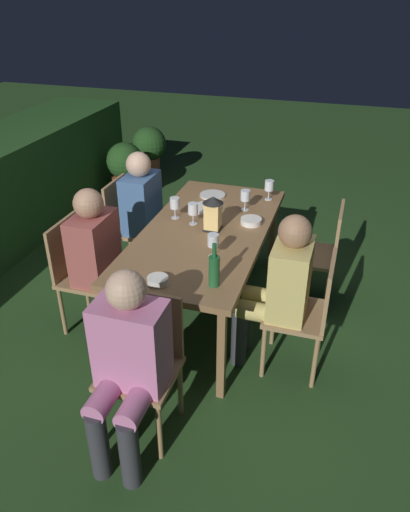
% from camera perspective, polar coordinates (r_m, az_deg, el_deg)
% --- Properties ---
extents(ground_plane, '(16.00, 16.00, 0.00)m').
position_cam_1_polar(ground_plane, '(4.05, 0.00, -6.43)').
color(ground_plane, '#26471E').
extents(dining_table, '(1.85, 0.89, 0.75)m').
position_cam_1_polar(dining_table, '(3.68, 0.00, 2.29)').
color(dining_table, olive).
rests_on(dining_table, ground).
extents(chair_head_near, '(0.40, 0.42, 0.87)m').
position_cam_1_polar(chair_head_near, '(2.89, -7.14, -11.79)').
color(chair_head_near, '#9E7A51').
rests_on(chair_head_near, ground).
extents(person_in_pink, '(0.48, 0.38, 1.15)m').
position_cam_1_polar(person_in_pink, '(2.66, -9.07, -11.97)').
color(person_in_pink, '#C675A3').
rests_on(person_in_pink, ground).
extents(chair_side_right_a, '(0.42, 0.40, 0.87)m').
position_cam_1_polar(chair_side_right_a, '(3.77, -14.21, -1.60)').
color(chair_side_right_a, '#9E7A51').
rests_on(chair_side_right_a, ground).
extents(person_in_rust, '(0.38, 0.47, 1.15)m').
position_cam_1_polar(person_in_rust, '(3.60, -11.83, -0.04)').
color(person_in_rust, '#9E4C47').
rests_on(person_in_rust, ground).
extents(chair_side_left_b, '(0.42, 0.40, 0.87)m').
position_cam_1_polar(chair_side_left_b, '(4.02, 13.32, 0.59)').
color(chair_side_left_b, '#9E7A51').
rests_on(chair_side_left_b, ground).
extents(chair_side_left_a, '(0.42, 0.40, 0.87)m').
position_cam_1_polar(chair_side_left_a, '(3.31, 11.86, -6.17)').
color(chair_side_left_a, '#9E7A51').
rests_on(chair_side_left_a, ground).
extents(person_in_mustard, '(0.38, 0.47, 1.15)m').
position_cam_1_polar(person_in_mustard, '(3.23, 8.70, -3.44)').
color(person_in_mustard, tan).
rests_on(person_in_mustard, ground).
extents(chair_side_right_b, '(0.42, 0.40, 0.87)m').
position_cam_1_polar(chair_side_right_b, '(4.40, -8.84, 3.79)').
color(chair_side_right_b, '#9E7A51').
rests_on(chair_side_right_b, ground).
extents(person_in_blue, '(0.38, 0.47, 1.15)m').
position_cam_1_polar(person_in_blue, '(4.26, -6.61, 5.30)').
color(person_in_blue, '#426699').
rests_on(person_in_blue, ground).
extents(lantern_centerpiece, '(0.15, 0.15, 0.27)m').
position_cam_1_polar(lantern_centerpiece, '(3.60, 0.92, 5.21)').
color(lantern_centerpiece, black).
rests_on(lantern_centerpiece, dining_table).
extents(green_bottle_on_table, '(0.07, 0.07, 0.29)m').
position_cam_1_polar(green_bottle_on_table, '(2.95, 1.08, -1.66)').
color(green_bottle_on_table, '#1E5B2D').
rests_on(green_bottle_on_table, dining_table).
extents(wine_glass_a, '(0.08, 0.08, 0.17)m').
position_cam_1_polar(wine_glass_a, '(3.70, -1.41, 5.42)').
color(wine_glass_a, silver).
rests_on(wine_glass_a, dining_table).
extents(wine_glass_b, '(0.08, 0.08, 0.17)m').
position_cam_1_polar(wine_glass_b, '(3.81, -3.55, 6.07)').
color(wine_glass_b, silver).
rests_on(wine_glass_b, dining_table).
extents(wine_glass_c, '(0.08, 0.08, 0.17)m').
position_cam_1_polar(wine_glass_c, '(3.95, 4.72, 6.94)').
color(wine_glass_c, silver).
rests_on(wine_glass_c, dining_table).
extents(wine_glass_d, '(0.08, 0.08, 0.17)m').
position_cam_1_polar(wine_glass_d, '(3.25, 0.95, 1.71)').
color(wine_glass_d, silver).
rests_on(wine_glass_d, dining_table).
extents(wine_glass_e, '(0.08, 0.08, 0.17)m').
position_cam_1_polar(wine_glass_e, '(4.17, 7.50, 8.05)').
color(wine_glass_e, silver).
rests_on(wine_glass_e, dining_table).
extents(plate_a, '(0.22, 0.22, 0.01)m').
position_cam_1_polar(plate_a, '(4.25, 0.89, 7.13)').
color(plate_a, silver).
rests_on(plate_a, dining_table).
extents(plate_b, '(0.25, 0.25, 0.01)m').
position_cam_1_polar(plate_b, '(4.00, 0.14, 5.64)').
color(plate_b, white).
rests_on(plate_b, dining_table).
extents(bowl_olives, '(0.13, 0.13, 0.04)m').
position_cam_1_polar(bowl_olives, '(3.02, -5.53, -2.81)').
color(bowl_olives, silver).
rests_on(bowl_olives, dining_table).
extents(bowl_bread, '(0.16, 0.16, 0.04)m').
position_cam_1_polar(bowl_bread, '(3.76, 5.41, 4.10)').
color(bowl_bread, silver).
rests_on(bowl_bread, dining_table).
extents(potted_plant_by_hedge, '(0.44, 0.44, 0.71)m').
position_cam_1_polar(potted_plant_by_hedge, '(6.00, -9.22, 9.90)').
color(potted_plant_by_hedge, brown).
rests_on(potted_plant_by_hedge, ground).
extents(potted_plant_corner, '(0.44, 0.44, 0.71)m').
position_cam_1_polar(potted_plant_corner, '(6.61, -6.49, 12.37)').
color(potted_plant_corner, brown).
rests_on(potted_plant_corner, ground).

